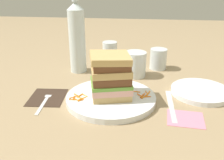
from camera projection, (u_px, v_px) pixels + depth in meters
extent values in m
plane|color=#9E8460|center=(116.00, 100.00, 0.80)|extent=(3.00, 3.00, 0.00)
cylinder|color=white|center=(111.00, 98.00, 0.79)|extent=(0.28, 0.28, 0.02)
cube|color=tan|center=(111.00, 93.00, 0.78)|extent=(0.13, 0.13, 0.02)
cube|color=#E0A393|center=(111.00, 87.00, 0.77)|extent=(0.14, 0.13, 0.02)
cube|color=#6BA83D|center=(111.00, 83.00, 0.77)|extent=(0.14, 0.13, 0.01)
cube|color=brown|center=(111.00, 77.00, 0.76)|extent=(0.13, 0.12, 0.02)
cube|color=tan|center=(111.00, 71.00, 0.75)|extent=(0.13, 0.13, 0.02)
cube|color=brown|center=(111.00, 64.00, 0.74)|extent=(0.13, 0.12, 0.02)
cube|color=tan|center=(110.00, 58.00, 0.74)|extent=(0.14, 0.13, 0.03)
cylinder|color=orange|center=(74.00, 98.00, 0.77)|extent=(0.00, 0.02, 0.00)
cylinder|color=orange|center=(76.00, 99.00, 0.76)|extent=(0.02, 0.02, 0.00)
cylinder|color=orange|center=(73.00, 100.00, 0.76)|extent=(0.02, 0.00, 0.00)
cylinder|color=orange|center=(73.00, 97.00, 0.77)|extent=(0.02, 0.02, 0.00)
cylinder|color=orange|center=(81.00, 100.00, 0.75)|extent=(0.02, 0.01, 0.00)
cylinder|color=orange|center=(82.00, 98.00, 0.76)|extent=(0.02, 0.02, 0.00)
cylinder|color=orange|center=(76.00, 95.00, 0.78)|extent=(0.02, 0.02, 0.00)
cylinder|color=orange|center=(85.00, 95.00, 0.78)|extent=(0.02, 0.02, 0.00)
cylinder|color=orange|center=(80.00, 98.00, 0.77)|extent=(0.02, 0.01, 0.00)
cylinder|color=orange|center=(80.00, 95.00, 0.78)|extent=(0.01, 0.03, 0.00)
cylinder|color=orange|center=(147.00, 92.00, 0.80)|extent=(0.01, 0.02, 0.00)
cylinder|color=orange|center=(140.00, 96.00, 0.78)|extent=(0.02, 0.02, 0.00)
cylinder|color=orange|center=(146.00, 97.00, 0.77)|extent=(0.03, 0.01, 0.00)
cylinder|color=orange|center=(136.00, 92.00, 0.81)|extent=(0.03, 0.01, 0.00)
cylinder|color=orange|center=(148.00, 93.00, 0.80)|extent=(0.01, 0.03, 0.00)
cylinder|color=orange|center=(142.00, 95.00, 0.78)|extent=(0.02, 0.03, 0.00)
cylinder|color=orange|center=(144.00, 97.00, 0.77)|extent=(0.02, 0.03, 0.00)
cube|color=#38281E|center=(47.00, 97.00, 0.81)|extent=(0.12, 0.13, 0.00)
cube|color=silver|center=(42.00, 104.00, 0.76)|extent=(0.02, 0.11, 0.00)
cube|color=silver|center=(48.00, 95.00, 0.82)|extent=(0.02, 0.02, 0.00)
cylinder|color=silver|center=(53.00, 91.00, 0.84)|extent=(0.01, 0.04, 0.00)
cylinder|color=silver|center=(51.00, 91.00, 0.84)|extent=(0.01, 0.04, 0.00)
cylinder|color=silver|center=(50.00, 91.00, 0.84)|extent=(0.01, 0.04, 0.00)
cylinder|color=silver|center=(48.00, 91.00, 0.84)|extent=(0.01, 0.04, 0.00)
cube|color=silver|center=(173.00, 114.00, 0.72)|extent=(0.01, 0.10, 0.00)
cube|color=silver|center=(169.00, 98.00, 0.81)|extent=(0.02, 0.11, 0.00)
cylinder|color=white|center=(135.00, 64.00, 0.97)|extent=(0.08, 0.08, 0.09)
cylinder|color=orange|center=(135.00, 68.00, 0.97)|extent=(0.08, 0.08, 0.06)
cylinder|color=silver|center=(77.00, 42.00, 0.98)|extent=(0.06, 0.06, 0.24)
cone|color=silver|center=(75.00, 5.00, 0.93)|extent=(0.06, 0.06, 0.03)
cylinder|color=silver|center=(158.00, 59.00, 1.04)|extent=(0.07, 0.07, 0.08)
cylinder|color=silver|center=(110.00, 52.00, 1.12)|extent=(0.06, 0.06, 0.09)
cylinder|color=white|center=(201.00, 91.00, 0.84)|extent=(0.19, 0.19, 0.02)
cube|color=pink|center=(185.00, 119.00, 0.69)|extent=(0.11, 0.10, 0.00)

